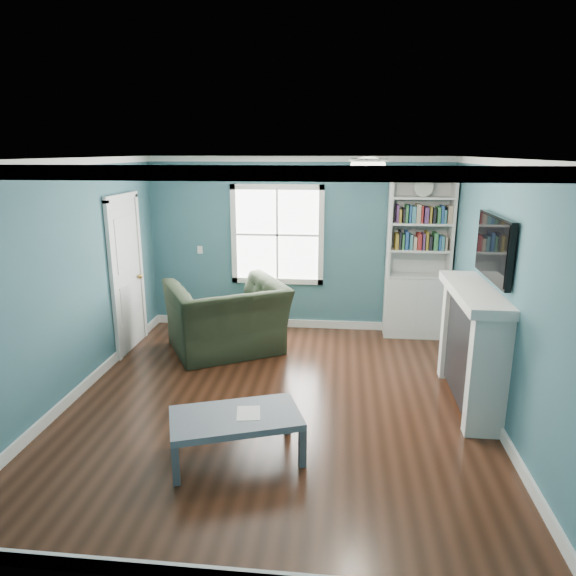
# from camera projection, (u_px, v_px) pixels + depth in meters

# --- Properties ---
(floor) EXTENTS (5.00, 5.00, 0.00)m
(floor) POSITION_uv_depth(u_px,v_px,m) (277.00, 401.00, 5.65)
(floor) COLOR black
(floor) RESTS_ON ground
(room_walls) EXTENTS (5.00, 5.00, 5.00)m
(room_walls) POSITION_uv_depth(u_px,v_px,m) (276.00, 261.00, 5.25)
(room_walls) COLOR #355E6E
(room_walls) RESTS_ON ground
(trim) EXTENTS (4.50, 5.00, 2.60)m
(trim) POSITION_uv_depth(u_px,v_px,m) (276.00, 293.00, 5.34)
(trim) COLOR white
(trim) RESTS_ON ground
(window) EXTENTS (1.40, 0.06, 1.50)m
(window) POSITION_uv_depth(u_px,v_px,m) (277.00, 235.00, 7.70)
(window) COLOR white
(window) RESTS_ON room_walls
(bookshelf) EXTENTS (0.90, 0.35, 2.31)m
(bookshelf) POSITION_uv_depth(u_px,v_px,m) (417.00, 275.00, 7.45)
(bookshelf) COLOR silver
(bookshelf) RESTS_ON ground
(fireplace) EXTENTS (0.44, 1.58, 1.30)m
(fireplace) POSITION_uv_depth(u_px,v_px,m) (472.00, 348.00, 5.47)
(fireplace) COLOR black
(fireplace) RESTS_ON ground
(tv) EXTENTS (0.06, 1.10, 0.65)m
(tv) POSITION_uv_depth(u_px,v_px,m) (494.00, 248.00, 5.18)
(tv) COLOR black
(tv) RESTS_ON fireplace
(door) EXTENTS (0.12, 0.98, 2.17)m
(door) POSITION_uv_depth(u_px,v_px,m) (127.00, 273.00, 6.95)
(door) COLOR silver
(door) RESTS_ON ground
(ceiling_fixture) EXTENTS (0.38, 0.38, 0.15)m
(ceiling_fixture) POSITION_uv_depth(u_px,v_px,m) (368.00, 164.00, 5.00)
(ceiling_fixture) COLOR white
(ceiling_fixture) RESTS_ON room_walls
(light_switch) EXTENTS (0.08, 0.01, 0.12)m
(light_switch) POSITION_uv_depth(u_px,v_px,m) (200.00, 250.00, 7.88)
(light_switch) COLOR white
(light_switch) RESTS_ON room_walls
(recliner) EXTENTS (1.75, 1.56, 1.28)m
(recliner) POSITION_uv_depth(u_px,v_px,m) (227.00, 306.00, 6.93)
(recliner) COLOR black
(recliner) RESTS_ON ground
(coffee_table) EXTENTS (1.28, 0.97, 0.41)m
(coffee_table) POSITION_uv_depth(u_px,v_px,m) (236.00, 420.00, 4.54)
(coffee_table) COLOR #454A53
(coffee_table) RESTS_ON ground
(paper_sheet) EXTENTS (0.25, 0.29, 0.00)m
(paper_sheet) POSITION_uv_depth(u_px,v_px,m) (249.00, 413.00, 4.56)
(paper_sheet) COLOR white
(paper_sheet) RESTS_ON coffee_table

